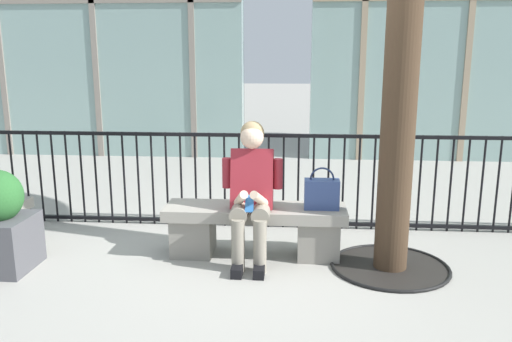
% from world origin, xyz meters
% --- Properties ---
extents(ground_plane, '(60.00, 60.00, 0.00)m').
position_xyz_m(ground_plane, '(0.00, 0.00, 0.00)').
color(ground_plane, '#9E9B93').
extents(stone_bench, '(1.60, 0.44, 0.45)m').
position_xyz_m(stone_bench, '(0.00, 0.00, 0.27)').
color(stone_bench, gray).
rests_on(stone_bench, ground).
extents(seated_person_with_phone, '(0.52, 0.66, 1.21)m').
position_xyz_m(seated_person_with_phone, '(-0.02, -0.13, 0.65)').
color(seated_person_with_phone, gray).
rests_on(seated_person_with_phone, ground).
extents(handbag_on_bench, '(0.30, 0.15, 0.37)m').
position_xyz_m(handbag_on_bench, '(0.58, -0.01, 0.59)').
color(handbag_on_bench, '#33477F').
rests_on(handbag_on_bench, stone_bench).
extents(plaza_railing, '(8.70, 0.04, 0.99)m').
position_xyz_m(plaza_railing, '(-0.00, 0.79, 0.50)').
color(plaza_railing, black).
rests_on(plaza_railing, ground).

